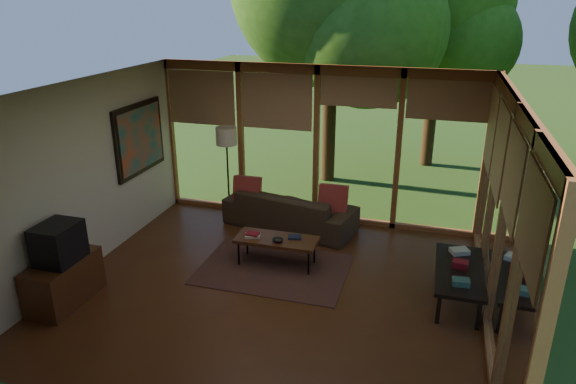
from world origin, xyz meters
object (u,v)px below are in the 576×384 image
(sofa, at_px, (290,210))
(media_cabinet, at_px, (64,281))
(television, at_px, (58,243))
(coffee_table, at_px, (277,240))
(floor_lamp, at_px, (227,141))
(side_console, at_px, (459,272))

(sofa, relative_size, media_cabinet, 2.22)
(television, bearing_deg, coffee_table, 36.79)
(floor_lamp, bearing_deg, sofa, -5.75)
(sofa, height_order, television, television)
(sofa, distance_m, floor_lamp, 1.60)
(media_cabinet, height_order, television, television)
(side_console, bearing_deg, television, -163.16)
(floor_lamp, xyz_separation_m, coffee_table, (1.34, -1.43, -1.01))
(sofa, relative_size, television, 4.04)
(sofa, relative_size, side_console, 1.59)
(sofa, xyz_separation_m, side_console, (2.72, -1.57, 0.09))
(floor_lamp, bearing_deg, coffee_table, -46.92)
(television, bearing_deg, sofa, 55.00)
(sofa, xyz_separation_m, floor_lamp, (-1.17, 0.12, 1.08))
(media_cabinet, bearing_deg, side_console, 16.78)
(sofa, height_order, coffee_table, sofa)
(sofa, relative_size, coffee_table, 1.85)
(media_cabinet, relative_size, side_console, 0.71)
(sofa, distance_m, side_console, 3.14)
(media_cabinet, height_order, floor_lamp, floor_lamp)
(media_cabinet, bearing_deg, floor_lamp, 72.73)
(sofa, relative_size, floor_lamp, 1.35)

